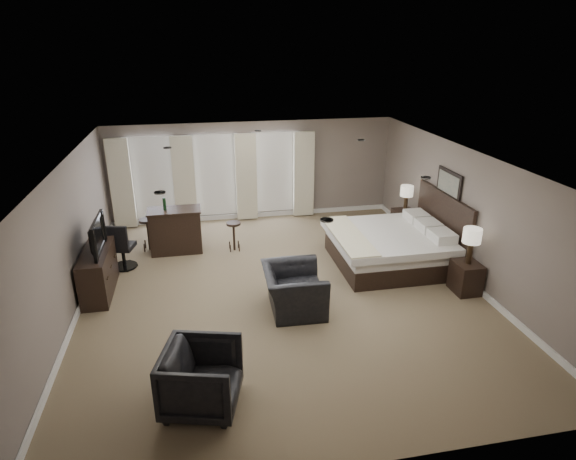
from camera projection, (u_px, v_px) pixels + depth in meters
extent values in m
cube|color=#726248|center=(282.00, 290.00, 9.39)|extent=(7.60, 8.60, 0.04)
cube|color=silver|center=(281.00, 160.00, 8.42)|extent=(7.60, 8.60, 0.04)
cube|color=slate|center=(253.00, 171.00, 12.78)|extent=(7.50, 0.04, 2.60)
cube|color=slate|center=(355.00, 375.00, 5.04)|extent=(7.50, 0.04, 2.60)
cube|color=slate|center=(67.00, 244.00, 8.24)|extent=(0.04, 8.50, 2.60)
cube|color=slate|center=(466.00, 215.00, 9.58)|extent=(0.04, 8.50, 2.60)
cube|color=silver|center=(152.00, 178.00, 12.28)|extent=(1.15, 0.04, 2.05)
cube|color=silver|center=(215.00, 175.00, 12.56)|extent=(1.15, 0.04, 2.05)
cube|color=silver|center=(275.00, 172.00, 12.85)|extent=(1.15, 0.04, 2.05)
cube|color=beige|center=(121.00, 184.00, 12.06)|extent=(0.55, 0.12, 2.30)
cube|color=beige|center=(184.00, 181.00, 12.34)|extent=(0.55, 0.12, 2.30)
cube|color=beige|center=(246.00, 177.00, 12.62)|extent=(0.55, 0.12, 2.30)
cube|color=beige|center=(304.00, 174.00, 12.90)|extent=(0.55, 0.12, 2.30)
cube|color=silver|center=(395.00, 231.00, 10.24)|extent=(2.40, 2.29, 1.53)
cube|color=black|center=(466.00, 277.00, 9.25)|extent=(0.46, 0.56, 0.61)
cube|color=black|center=(404.00, 223.00, 11.88)|extent=(0.49, 0.59, 0.65)
cube|color=beige|center=(471.00, 246.00, 9.00)|extent=(0.34, 0.34, 0.70)
cube|color=beige|center=(406.00, 199.00, 11.64)|extent=(0.31, 0.31, 0.64)
cube|color=slate|center=(449.00, 184.00, 10.07)|extent=(0.04, 0.96, 0.56)
cube|color=black|center=(98.00, 272.00, 9.16)|extent=(0.48, 1.50, 0.87)
imported|color=black|center=(94.00, 248.00, 8.97)|extent=(0.65, 1.12, 0.15)
imported|color=black|center=(294.00, 283.00, 8.56)|extent=(0.83, 1.24, 1.06)
imported|color=black|center=(202.00, 375.00, 6.27)|extent=(1.11, 1.16, 0.98)
cube|color=black|center=(176.00, 230.00, 10.93)|extent=(1.18, 0.61, 1.03)
cube|color=black|center=(149.00, 234.00, 11.07)|extent=(0.42, 0.42, 0.75)
cube|color=black|center=(234.00, 236.00, 11.06)|extent=(0.34, 0.34, 0.68)
cube|color=black|center=(122.00, 245.00, 10.15)|extent=(0.63, 0.63, 1.03)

